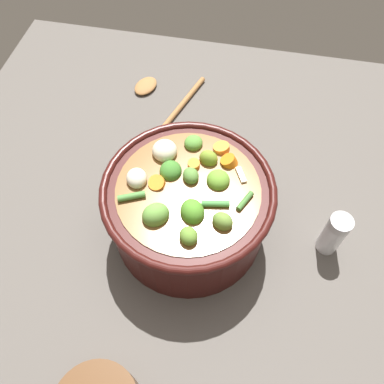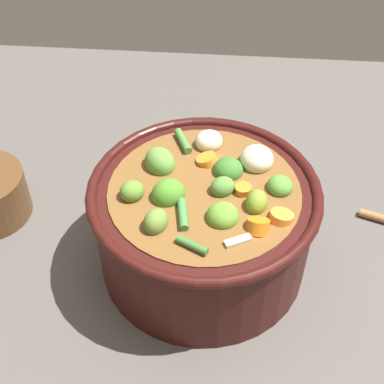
{
  "view_description": "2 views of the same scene",
  "coord_description": "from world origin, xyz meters",
  "views": [
    {
      "loc": [
        -0.07,
        0.33,
        0.67
      ],
      "look_at": [
        -0.0,
        -0.01,
        0.12
      ],
      "focal_mm": 36.7,
      "sensor_mm": 36.0,
      "label": 1
    },
    {
      "loc": [
        -0.47,
        -0.03,
        0.59
      ],
      "look_at": [
        0.02,
        0.02,
        0.11
      ],
      "focal_mm": 50.54,
      "sensor_mm": 36.0,
      "label": 2
    }
  ],
  "objects": [
    {
      "name": "ground_plane",
      "position": [
        0.0,
        0.0,
        0.0
      ],
      "size": [
        1.1,
        1.1,
        0.0
      ],
      "primitive_type": "plane",
      "color": "#514C47"
    },
    {
      "name": "cooking_pot",
      "position": [
        0.0,
        -0.0,
        0.07
      ],
      "size": [
        0.29,
        0.29,
        0.16
      ],
      "color": "#38110F",
      "rests_on": "ground_plane"
    }
  ]
}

